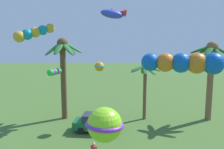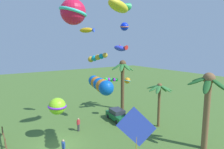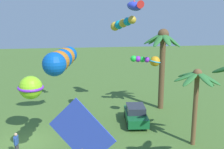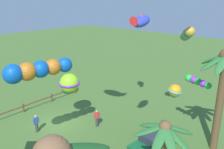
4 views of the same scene
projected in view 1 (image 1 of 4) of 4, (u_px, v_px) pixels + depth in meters
The scene contains 10 objects.
palm_tree_0 at pixel (145, 75), 23.82m from camera, with size 3.18×3.07×5.53m.
palm_tree_1 at pixel (63, 61), 23.79m from camera, with size 3.61×3.66×7.85m.
palm_tree_2 at pixel (211, 64), 23.46m from camera, with size 3.94×3.47×7.54m.
parked_car_0 at pixel (96, 123), 21.30m from camera, with size 4.06×2.11×1.51m.
kite_tube_4 at pixel (33, 33), 19.76m from camera, with size 2.93×2.11×1.50m.
kite_ball_5 at pixel (105, 125), 12.52m from camera, with size 2.64×2.64×1.77m.
kite_fish_6 at pixel (113, 14), 19.28m from camera, with size 2.16×1.22×0.94m.
kite_tube_8 at pixel (54, 72), 21.97m from camera, with size 0.94×2.24×0.69m.
kite_ball_9 at pixel (99, 67), 22.01m from camera, with size 0.98×0.99×0.84m.
kite_tube_10 at pixel (185, 63), 14.59m from camera, with size 4.66×1.91×1.27m.
Camera 1 is at (-1.11, -11.60, 8.22)m, focal length 40.25 mm.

